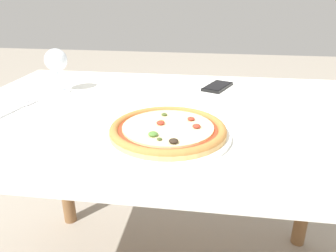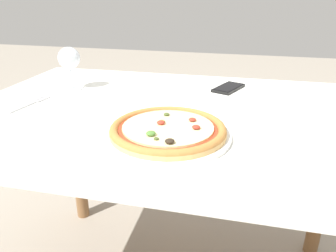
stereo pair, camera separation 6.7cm
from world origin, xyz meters
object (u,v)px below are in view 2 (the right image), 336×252
fork (30,104)px  wine_glass_far_left (69,60)px  dining_table (175,140)px  pizza_plate (168,131)px  cell_phone (229,88)px

fork → wine_glass_far_left: wine_glass_far_left is taller
dining_table → fork: (-0.47, -0.04, 0.09)m
dining_table → wine_glass_far_left: bearing=159.9°
dining_table → pizza_plate: (0.02, -0.18, 0.11)m
cell_phone → dining_table: bearing=-116.9°
cell_phone → wine_glass_far_left: bearing=-167.3°
fork → cell_phone: size_ratio=1.06×
dining_table → cell_phone: 0.33m
pizza_plate → fork: bearing=164.2°
cell_phone → pizza_plate: bearing=-105.0°
cell_phone → fork: bearing=-152.6°
wine_glass_far_left → cell_phone: wine_glass_far_left is taller
dining_table → pizza_plate: pizza_plate is taller
dining_table → pizza_plate: size_ratio=4.19×
fork → cell_phone: cell_phone is taller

